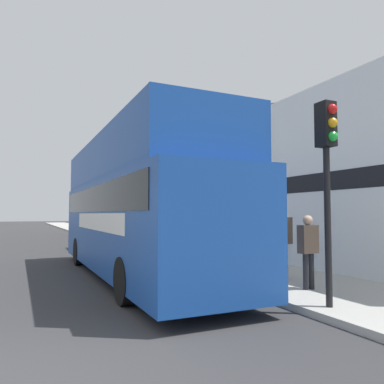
# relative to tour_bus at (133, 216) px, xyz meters

# --- Properties ---
(ground_plane) EXTENTS (144.00, 144.00, 0.00)m
(ground_plane) POSITION_rel_tour_bus_xyz_m (-3.46, 14.67, -1.79)
(ground_plane) COLOR #333335
(sidewalk) EXTENTS (3.44, 108.00, 0.14)m
(sidewalk) POSITION_rel_tour_bus_xyz_m (3.38, 11.67, -1.72)
(sidewalk) COLOR #ADAAA3
(sidewalk) RESTS_ON ground_plane
(pub_white_frontage) EXTENTS (6.01, 13.81, 5.80)m
(pub_white_frontage) POSITION_rel_tour_bus_xyz_m (8.09, -0.37, 1.11)
(pub_white_frontage) COLOR white
(pub_white_frontage) RESTS_ON ground_plane
(brick_terrace_rear) EXTENTS (6.00, 19.72, 10.17)m
(brick_terrace_rear) POSITION_rel_tour_bus_xyz_m (8.10, 17.39, 3.30)
(brick_terrace_rear) COLOR #9E664C
(brick_terrace_rear) RESTS_ON ground_plane
(tour_bus) EXTENTS (2.46, 10.81, 4.01)m
(tour_bus) POSITION_rel_tour_bus_xyz_m (0.00, 0.00, 0.00)
(tour_bus) COLOR #19479E
(tour_bus) RESTS_ON ground_plane
(parked_car_ahead_of_bus) EXTENTS (1.95, 4.16, 1.37)m
(parked_car_ahead_of_bus) POSITION_rel_tour_bus_xyz_m (0.54, 8.40, -1.14)
(parked_car_ahead_of_bus) COLOR #9E9EA3
(parked_car_ahead_of_bus) RESTS_ON ground_plane
(pedestrian_second) EXTENTS (0.44, 0.24, 1.67)m
(pedestrian_second) POSITION_rel_tour_bus_xyz_m (2.91, -4.17, -0.64)
(pedestrian_second) COLOR #232328
(pedestrian_second) RESTS_ON sidewalk
(pedestrian_third) EXTENTS (0.49, 0.27, 1.86)m
(pedestrian_third) POSITION_rel_tour_bus_xyz_m (3.34, -2.71, -0.53)
(pedestrian_third) COLOR #232328
(pedestrian_third) RESTS_ON sidewalk
(traffic_signal) EXTENTS (0.28, 0.42, 3.82)m
(traffic_signal) POSITION_rel_tour_bus_xyz_m (2.13, -5.59, 1.15)
(traffic_signal) COLOR black
(traffic_signal) RESTS_ON sidewalk
(lamp_post_nearest) EXTENTS (0.35, 0.35, 4.39)m
(lamp_post_nearest) POSITION_rel_tour_bus_xyz_m (2.02, -2.51, 1.40)
(lamp_post_nearest) COLOR black
(lamp_post_nearest) RESTS_ON sidewalk
(lamp_post_second) EXTENTS (0.35, 0.35, 5.16)m
(lamp_post_second) POSITION_rel_tour_bus_xyz_m (2.30, 6.69, 1.88)
(lamp_post_second) COLOR black
(lamp_post_second) RESTS_ON sidewalk
(lamp_post_third) EXTENTS (0.35, 0.35, 4.40)m
(lamp_post_third) POSITION_rel_tour_bus_xyz_m (2.04, 15.89, 1.41)
(lamp_post_third) COLOR black
(lamp_post_third) RESTS_ON sidewalk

